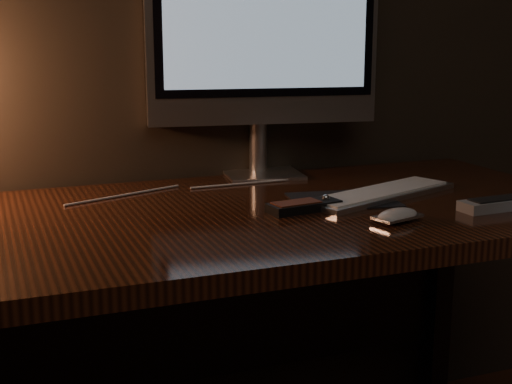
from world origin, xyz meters
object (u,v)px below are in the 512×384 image
object	(u,v)px
monitor	(264,32)
media_remote	(304,206)
keyboard	(380,193)
mouse	(397,217)
tv_remote	(506,203)
desk	(233,258)

from	to	relation	value
monitor	media_remote	distance (m)	0.53
media_remote	monitor	bearing A→B (deg)	73.14
keyboard	media_remote	bearing A→B (deg)	174.89
mouse	keyboard	bearing A→B (deg)	52.14
mouse	tv_remote	distance (m)	0.28
keyboard	mouse	size ratio (longest dim) A/B	4.20
keyboard	media_remote	world-z (taller)	media_remote
desk	keyboard	xyz separation A→B (m)	(0.33, -0.07, 0.14)
desk	keyboard	world-z (taller)	keyboard
keyboard	tv_remote	world-z (taller)	tv_remote
tv_remote	keyboard	bearing A→B (deg)	131.79
desk	keyboard	size ratio (longest dim) A/B	3.82
desk	mouse	xyz separation A→B (m)	(0.25, -0.28, 0.14)
desk	monitor	world-z (taller)	monitor
keyboard	media_remote	size ratio (longest dim) A/B	2.54
monitor	media_remote	world-z (taller)	monitor
mouse	media_remote	world-z (taller)	media_remote
mouse	tv_remote	bearing A→B (deg)	-12.83
keyboard	mouse	xyz separation A→B (m)	(-0.09, -0.21, 0.00)
keyboard	desk	bearing A→B (deg)	148.69
desk	monitor	size ratio (longest dim) A/B	2.56
media_remote	tv_remote	bearing A→B (deg)	-26.05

